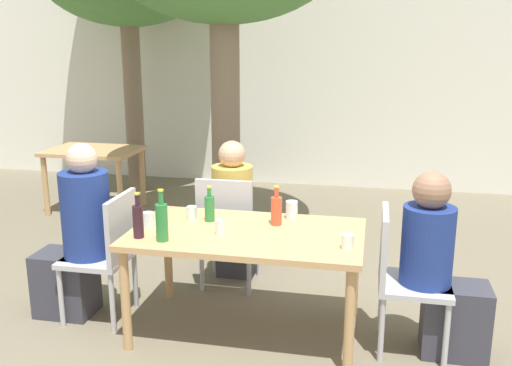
% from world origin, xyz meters
% --- Properties ---
extents(ground_plane, '(30.00, 30.00, 0.00)m').
position_xyz_m(ground_plane, '(0.00, 0.00, 0.00)').
color(ground_plane, '#706651').
extents(cafe_building_wall, '(10.00, 0.08, 2.80)m').
position_xyz_m(cafe_building_wall, '(0.00, 4.14, 1.40)').
color(cafe_building_wall, white).
rests_on(cafe_building_wall, ground_plane).
extents(dining_table_front, '(1.51, 0.88, 0.72)m').
position_xyz_m(dining_table_front, '(0.00, 0.00, 0.64)').
color(dining_table_front, tan).
rests_on(dining_table_front, ground_plane).
extents(dining_table_back, '(1.01, 0.74, 0.72)m').
position_xyz_m(dining_table_back, '(-2.33, 2.41, 0.61)').
color(dining_table_back, tan).
rests_on(dining_table_back, ground_plane).
extents(patio_chair_0, '(0.44, 0.44, 0.91)m').
position_xyz_m(patio_chair_0, '(-0.99, 0.00, 0.52)').
color(patio_chair_0, '#B2B2B7').
rests_on(patio_chair_0, ground_plane).
extents(patio_chair_1, '(0.44, 0.44, 0.91)m').
position_xyz_m(patio_chair_1, '(0.99, 0.00, 0.52)').
color(patio_chair_1, '#B2B2B7').
rests_on(patio_chair_1, ground_plane).
extents(patio_chair_2, '(0.44, 0.44, 0.91)m').
position_xyz_m(patio_chair_2, '(-0.30, 0.67, 0.52)').
color(patio_chair_2, '#B2B2B7').
rests_on(patio_chair_2, ground_plane).
extents(person_seated_0, '(0.57, 0.34, 1.26)m').
position_xyz_m(person_seated_0, '(-1.22, -0.00, 0.57)').
color(person_seated_0, '#383842').
rests_on(person_seated_0, ground_plane).
extents(person_seated_1, '(0.56, 0.32, 1.17)m').
position_xyz_m(person_seated_1, '(1.23, -0.00, 0.53)').
color(person_seated_1, '#383842').
rests_on(person_seated_1, ground_plane).
extents(person_seated_2, '(0.33, 0.56, 1.17)m').
position_xyz_m(person_seated_2, '(-0.30, 0.91, 0.52)').
color(person_seated_2, '#383842').
rests_on(person_seated_2, ground_plane).
extents(soda_bottle_0, '(0.07, 0.07, 0.27)m').
position_xyz_m(soda_bottle_0, '(0.17, 0.17, 0.83)').
color(soda_bottle_0, '#DB4C2D').
rests_on(soda_bottle_0, dining_table_front).
extents(wine_bottle_1, '(0.07, 0.07, 0.29)m').
position_xyz_m(wine_bottle_1, '(-0.64, -0.26, 0.83)').
color(wine_bottle_1, '#331923').
rests_on(wine_bottle_1, dining_table_front).
extents(green_bottle_2, '(0.07, 0.07, 0.25)m').
position_xyz_m(green_bottle_2, '(-0.30, 0.16, 0.82)').
color(green_bottle_2, '#287A38').
rests_on(green_bottle_2, dining_table_front).
extents(green_bottle_3, '(0.08, 0.08, 0.33)m').
position_xyz_m(green_bottle_3, '(-0.47, -0.28, 0.85)').
color(green_bottle_3, '#287A38').
rests_on(green_bottle_3, dining_table_front).
extents(drinking_glass_0, '(0.07, 0.07, 0.09)m').
position_xyz_m(drinking_glass_0, '(0.66, -0.19, 0.77)').
color(drinking_glass_0, silver).
rests_on(drinking_glass_0, dining_table_front).
extents(drinking_glass_1, '(0.08, 0.08, 0.10)m').
position_xyz_m(drinking_glass_1, '(-0.66, -0.04, 0.77)').
color(drinking_glass_1, silver).
rests_on(drinking_glass_1, dining_table_front).
extents(drinking_glass_2, '(0.08, 0.08, 0.13)m').
position_xyz_m(drinking_glass_2, '(0.25, 0.33, 0.78)').
color(drinking_glass_2, white).
rests_on(drinking_glass_2, dining_table_front).
extents(drinking_glass_3, '(0.07, 0.07, 0.09)m').
position_xyz_m(drinking_glass_3, '(-0.43, 0.17, 0.77)').
color(drinking_glass_3, silver).
rests_on(drinking_glass_3, dining_table_front).
extents(drinking_glass_4, '(0.06, 0.06, 0.10)m').
position_xyz_m(drinking_glass_4, '(-0.15, -0.10, 0.77)').
color(drinking_glass_4, silver).
rests_on(drinking_glass_4, dining_table_front).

